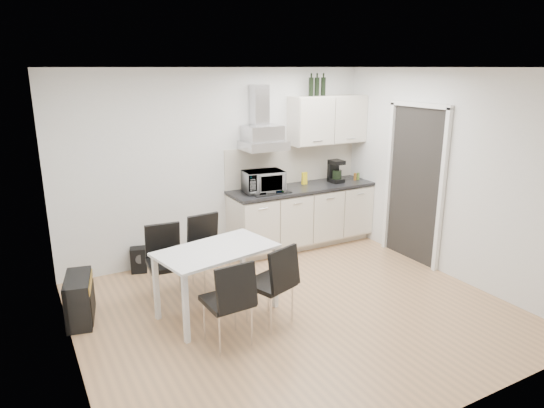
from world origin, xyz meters
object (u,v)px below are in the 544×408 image
at_px(chair_near_left, 227,302).
at_px(chair_near_right, 269,284).
at_px(dining_table, 216,257).
at_px(floor_speaker, 139,260).
at_px(kitchenette, 303,191).
at_px(chair_far_left, 167,265).
at_px(guitar_amp, 79,299).
at_px(chair_far_right, 211,253).

xyz_separation_m(chair_near_left, chair_near_right, (0.54, 0.14, 0.00)).
bearing_deg(chair_near_left, dining_table, 73.18).
relative_size(chair_near_left, floor_speaker, 2.65).
bearing_deg(kitchenette, chair_far_left, -160.59).
bearing_deg(chair_near_right, guitar_amp, 130.60).
height_order(chair_far_left, chair_far_right, same).
xyz_separation_m(chair_near_left, guitar_amp, (-1.19, 1.15, -0.19)).
height_order(kitchenette, chair_far_right, kitchenette).
xyz_separation_m(chair_near_right, floor_speaker, (-0.87, 1.99, -0.27)).
relative_size(kitchenette, guitar_amp, 3.97).
height_order(dining_table, floor_speaker, dining_table).
bearing_deg(chair_near_right, dining_table, 111.02).
height_order(guitar_amp, floor_speaker, guitar_amp).
bearing_deg(dining_table, guitar_amp, 146.57).
bearing_deg(floor_speaker, chair_far_left, -68.26).
distance_m(dining_table, chair_near_left, 0.66).
bearing_deg(floor_speaker, guitar_amp, -115.13).
xyz_separation_m(chair_far_left, floor_speaker, (-0.10, 0.99, -0.27)).
bearing_deg(dining_table, chair_near_right, -61.07).
xyz_separation_m(chair_near_left, floor_speaker, (-0.33, 2.14, -0.27)).
distance_m(chair_near_left, chair_near_right, 0.56).
relative_size(chair_far_left, floor_speaker, 2.65).
height_order(chair_near_left, guitar_amp, chair_near_left).
distance_m(chair_near_right, floor_speaker, 2.19).
xyz_separation_m(dining_table, chair_far_left, (-0.38, 0.55, -0.21)).
bearing_deg(kitchenette, dining_table, -144.93).
bearing_deg(chair_far_right, chair_near_right, 95.71).
bearing_deg(chair_near_left, floor_speaker, 95.81).
relative_size(chair_far_left, guitar_amp, 1.39).
xyz_separation_m(kitchenette, chair_far_left, (-2.33, -0.82, -0.39)).
distance_m(kitchenette, chair_far_right, 1.93).
relative_size(dining_table, chair_far_left, 1.53).
distance_m(kitchenette, dining_table, 2.38).
relative_size(kitchenette, floor_speaker, 7.58).
xyz_separation_m(dining_table, chair_near_left, (-0.15, -0.61, -0.21)).
relative_size(chair_far_right, chair_near_left, 1.00).
height_order(chair_far_left, guitar_amp, chair_far_left).
bearing_deg(chair_far_left, kitchenette, -155.15).
relative_size(chair_near_right, guitar_amp, 1.39).
relative_size(dining_table, chair_near_left, 1.53).
bearing_deg(chair_near_right, floor_speaker, 94.42).
bearing_deg(floor_speaker, chair_near_right, -50.34).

